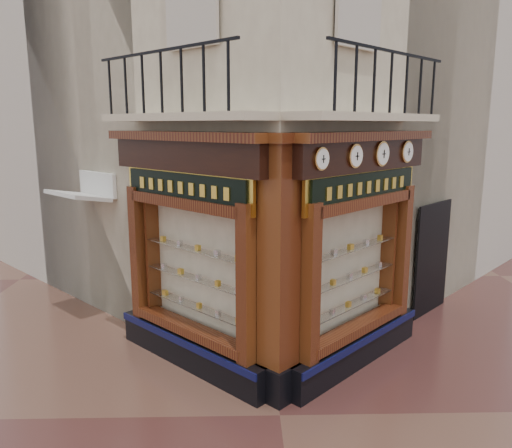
{
  "coord_description": "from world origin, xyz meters",
  "views": [
    {
      "loc": [
        -0.5,
        -6.45,
        4.09
      ],
      "look_at": [
        -0.29,
        2.0,
        2.4
      ],
      "focal_mm": 35.0,
      "sensor_mm": 36.0,
      "label": 1
    }
  ],
  "objects_px": {
    "corner_pilaster": "(279,275)",
    "signboard_right": "(365,187)",
    "clock_d": "(407,152)",
    "clock_c": "(382,154)",
    "signboard_left": "(184,187)",
    "awning": "(87,320)",
    "clock_b": "(355,156)",
    "clock_a": "(321,159)"
  },
  "relations": [
    {
      "from": "corner_pilaster",
      "to": "signboard_right",
      "type": "relative_size",
      "value": 1.74
    },
    {
      "from": "clock_d",
      "to": "clock_c",
      "type": "bearing_deg",
      "value": 180.0
    },
    {
      "from": "clock_d",
      "to": "signboard_left",
      "type": "relative_size",
      "value": 0.17
    },
    {
      "from": "clock_d",
      "to": "signboard_left",
      "type": "bearing_deg",
      "value": 145.86
    },
    {
      "from": "awning",
      "to": "signboard_right",
      "type": "bearing_deg",
      "value": -156.96
    },
    {
      "from": "corner_pilaster",
      "to": "signboard_left",
      "type": "relative_size",
      "value": 1.78
    },
    {
      "from": "corner_pilaster",
      "to": "awning",
      "type": "distance_m",
      "value": 5.36
    },
    {
      "from": "clock_b",
      "to": "clock_d",
      "type": "distance_m",
      "value": 1.65
    },
    {
      "from": "clock_c",
      "to": "awning",
      "type": "bearing_deg",
      "value": 115.19
    },
    {
      "from": "clock_b",
      "to": "corner_pilaster",
      "type": "bearing_deg",
      "value": 161.12
    },
    {
      "from": "clock_b",
      "to": "signboard_left",
      "type": "bearing_deg",
      "value": 125.71
    },
    {
      "from": "clock_c",
      "to": "clock_b",
      "type": "bearing_deg",
      "value": -180.0
    },
    {
      "from": "signboard_left",
      "to": "signboard_right",
      "type": "distance_m",
      "value": 2.92
    },
    {
      "from": "clock_c",
      "to": "clock_d",
      "type": "distance_m",
      "value": 0.85
    },
    {
      "from": "clock_a",
      "to": "clock_c",
      "type": "bearing_deg",
      "value": 0.0
    },
    {
      "from": "clock_a",
      "to": "clock_c",
      "type": "relative_size",
      "value": 0.8
    },
    {
      "from": "clock_b",
      "to": "signboard_right",
      "type": "height_order",
      "value": "clock_b"
    },
    {
      "from": "clock_c",
      "to": "signboard_right",
      "type": "relative_size",
      "value": 0.18
    },
    {
      "from": "clock_d",
      "to": "signboard_left",
      "type": "distance_m",
      "value": 3.91
    },
    {
      "from": "signboard_right",
      "to": "clock_a",
      "type": "bearing_deg",
      "value": -175.35
    },
    {
      "from": "clock_b",
      "to": "awning",
      "type": "height_order",
      "value": "clock_b"
    },
    {
      "from": "clock_d",
      "to": "signboard_right",
      "type": "xyz_separation_m",
      "value": [
        -0.89,
        -0.73,
        -0.52
      ]
    },
    {
      "from": "clock_a",
      "to": "clock_c",
      "type": "distance_m",
      "value": 1.65
    },
    {
      "from": "clock_d",
      "to": "awning",
      "type": "height_order",
      "value": "clock_d"
    },
    {
      "from": "clock_a",
      "to": "signboard_right",
      "type": "xyz_separation_m",
      "value": [
        0.88,
        1.04,
        -0.52
      ]
    },
    {
      "from": "signboard_left",
      "to": "clock_a",
      "type": "bearing_deg",
      "value": -162.01
    },
    {
      "from": "signboard_left",
      "to": "clock_b",
      "type": "bearing_deg",
      "value": -144.29
    },
    {
      "from": "corner_pilaster",
      "to": "awning",
      "type": "relative_size",
      "value": 2.95
    },
    {
      "from": "awning",
      "to": "signboard_left",
      "type": "distance_m",
      "value": 4.48
    },
    {
      "from": "clock_a",
      "to": "clock_b",
      "type": "distance_m",
      "value": 0.86
    },
    {
      "from": "corner_pilaster",
      "to": "awning",
      "type": "bearing_deg",
      "value": 95.74
    },
    {
      "from": "signboard_left",
      "to": "signboard_right",
      "type": "bearing_deg",
      "value": -135.0
    },
    {
      "from": "corner_pilaster",
      "to": "clock_a",
      "type": "relative_size",
      "value": 12.25
    },
    {
      "from": "corner_pilaster",
      "to": "clock_a",
      "type": "xyz_separation_m",
      "value": [
        0.58,
        -0.03,
        1.67
      ]
    },
    {
      "from": "clock_a",
      "to": "signboard_left",
      "type": "height_order",
      "value": "clock_a"
    },
    {
      "from": "corner_pilaster",
      "to": "signboard_right",
      "type": "distance_m",
      "value": 2.12
    },
    {
      "from": "clock_d",
      "to": "signboard_left",
      "type": "height_order",
      "value": "clock_d"
    },
    {
      "from": "corner_pilaster",
      "to": "clock_b",
      "type": "distance_m",
      "value": 2.13
    },
    {
      "from": "corner_pilaster",
      "to": "clock_d",
      "type": "relative_size",
      "value": 10.45
    },
    {
      "from": "awning",
      "to": "signboard_left",
      "type": "height_order",
      "value": "signboard_left"
    },
    {
      "from": "clock_c",
      "to": "signboard_right",
      "type": "xyz_separation_m",
      "value": [
        -0.28,
        -0.13,
        -0.52
      ]
    },
    {
      "from": "awning",
      "to": "signboard_right",
      "type": "relative_size",
      "value": 0.59
    }
  ]
}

